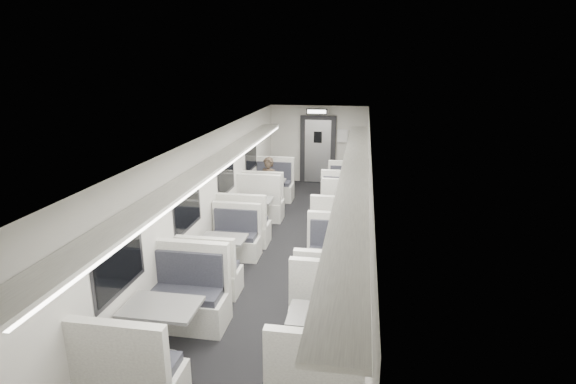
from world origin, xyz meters
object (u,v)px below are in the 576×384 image
(booth_left_b, at_px, (253,214))
(booth_right_a, at_px, (345,198))
(booth_right_b, at_px, (342,219))
(booth_left_a, at_px, (267,194))
(vestibule_door, at_px, (318,150))
(booth_left_c, at_px, (224,255))
(booth_right_d, at_px, (323,340))
(booth_left_d, at_px, (163,333))
(exit_sign, at_px, (317,111))
(passenger, at_px, (268,186))
(booth_right_c, at_px, (333,278))

(booth_left_b, bearing_deg, booth_right_a, 38.73)
(booth_right_a, bearing_deg, booth_right_b, -90.00)
(booth_left_a, height_order, vestibule_door, vestibule_door)
(booth_left_c, xyz_separation_m, booth_right_d, (2.00, -2.30, 0.03))
(booth_left_d, relative_size, exit_sign, 3.67)
(booth_left_d, height_order, booth_right_a, booth_left_d)
(exit_sign, bearing_deg, vestibule_door, 90.00)
(booth_right_d, xyz_separation_m, passenger, (-1.88, 5.62, 0.35))
(passenger, distance_m, exit_sign, 3.32)
(booth_left_a, xyz_separation_m, booth_left_b, (0.00, -1.55, -0.01))
(booth_left_c, distance_m, vestibule_door, 6.71)
(booth_left_a, height_order, booth_left_c, booth_left_a)
(booth_left_c, height_order, booth_right_b, booth_right_b)
(booth_left_b, xyz_separation_m, exit_sign, (1.00, 3.92, 1.90))
(booth_left_b, height_order, passenger, passenger)
(booth_left_a, relative_size, booth_right_d, 1.03)
(booth_right_d, bearing_deg, booth_left_c, 131.00)
(booth_left_c, height_order, passenger, passenger)
(booth_right_c, bearing_deg, booth_left_d, -136.90)
(booth_right_b, height_order, vestibule_door, vestibule_door)
(booth_left_d, xyz_separation_m, booth_right_b, (2.00, 4.66, 0.00))
(booth_left_d, bearing_deg, vestibule_door, 83.75)
(booth_right_a, relative_size, booth_right_b, 0.91)
(booth_right_c, bearing_deg, booth_left_c, 161.89)
(booth_right_a, height_order, exit_sign, exit_sign)
(booth_right_b, height_order, booth_right_c, booth_right_b)
(booth_left_b, distance_m, booth_left_d, 4.72)
(booth_right_d, relative_size, vestibule_door, 1.01)
(passenger, height_order, exit_sign, exit_sign)
(booth_left_d, height_order, booth_right_d, booth_left_d)
(booth_right_a, bearing_deg, booth_right_c, -90.00)
(booth_right_a, height_order, passenger, passenger)
(booth_left_d, relative_size, passenger, 1.56)
(booth_right_b, bearing_deg, booth_left_b, 178.28)
(booth_left_a, distance_m, booth_right_d, 6.36)
(exit_sign, bearing_deg, booth_left_c, -99.29)
(booth_right_a, bearing_deg, booth_left_c, -117.78)
(booth_left_d, distance_m, booth_right_c, 2.74)
(booth_left_c, bearing_deg, exit_sign, 80.71)
(booth_left_b, height_order, booth_right_a, booth_left_b)
(booth_left_d, bearing_deg, booth_right_b, 66.76)
(booth_left_b, height_order, booth_right_b, booth_right_b)
(booth_right_c, bearing_deg, booth_right_b, 90.00)
(booth_right_c, height_order, vestibule_door, vestibule_door)
(booth_right_c, relative_size, exit_sign, 3.48)
(booth_left_d, bearing_deg, booth_right_a, 72.44)
(passenger, bearing_deg, vestibule_door, 97.17)
(booth_right_c, bearing_deg, booth_left_a, 114.47)
(booth_right_b, bearing_deg, passenger, 147.79)
(booth_left_a, distance_m, booth_left_d, 6.27)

